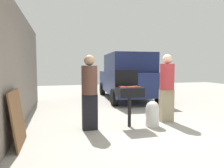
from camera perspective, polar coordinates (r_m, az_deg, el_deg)
ground_plane at (r=4.83m, az=8.24°, el=-12.52°), size 24.00×24.00×0.00m
house_wall_side at (r=5.31m, az=-25.82°, el=4.26°), size 0.24×8.00×2.85m
bbq_grill at (r=4.82m, az=5.01°, el=-2.68°), size 0.60×0.44×0.95m
grill_lid_open at (r=4.99m, az=4.16°, el=1.68°), size 0.60×0.05×0.42m
hot_dog_0 at (r=4.82m, az=4.68°, el=-0.77°), size 0.13×0.03×0.03m
hot_dog_1 at (r=4.70m, az=2.99°, el=-0.91°), size 0.13×0.04×0.03m
hot_dog_2 at (r=4.80m, az=7.28°, el=-0.82°), size 0.13×0.03×0.03m
hot_dog_3 at (r=4.67m, az=5.21°, el=-0.96°), size 0.13×0.03×0.03m
hot_dog_4 at (r=4.99m, az=6.49°, el=-0.61°), size 0.13×0.03×0.03m
hot_dog_5 at (r=4.80m, az=5.92°, el=-0.81°), size 0.13×0.03×0.03m
hot_dog_6 at (r=4.72m, az=5.86°, el=-0.90°), size 0.13×0.04×0.03m
hot_dog_7 at (r=4.88m, az=2.63°, el=-0.70°), size 0.13×0.04×0.03m
hot_dog_8 at (r=4.67m, az=3.14°, el=-0.95°), size 0.13×0.03×0.03m
hot_dog_9 at (r=4.84m, az=2.71°, el=-0.74°), size 0.13×0.04×0.03m
hot_dog_10 at (r=4.77m, az=4.41°, el=-0.83°), size 0.13×0.04×0.03m
hot_dog_11 at (r=4.80m, az=3.17°, el=-0.79°), size 0.13×0.04×0.03m
hot_dog_12 at (r=4.89m, az=5.45°, el=-0.71°), size 0.13×0.03×0.03m
propane_tank at (r=5.01m, az=11.40°, el=-8.12°), size 0.32×0.32×0.62m
person_left at (r=4.58m, az=-6.39°, el=-1.59°), size 0.36×0.36×1.71m
person_right at (r=5.44m, az=15.30°, el=-0.38°), size 0.37×0.37×1.77m
parked_minivan at (r=9.04m, az=4.38°, el=2.20°), size 2.29×4.53×2.02m
leaning_board at (r=4.08m, az=-25.24°, el=-8.72°), size 0.16×0.90×1.02m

